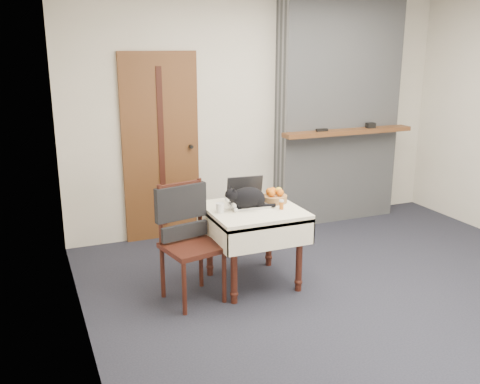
% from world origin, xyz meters
% --- Properties ---
extents(ground, '(4.50, 4.50, 0.00)m').
position_xyz_m(ground, '(0.00, 0.00, 0.00)').
color(ground, black).
rests_on(ground, ground).
extents(room_shell, '(4.52, 4.01, 2.61)m').
position_xyz_m(room_shell, '(0.00, 0.46, 1.76)').
color(room_shell, beige).
rests_on(room_shell, ground).
extents(door, '(0.82, 0.10, 2.00)m').
position_xyz_m(door, '(-1.20, 1.97, 1.00)').
color(door, brown).
rests_on(door, ground).
extents(chimney, '(1.62, 0.48, 2.60)m').
position_xyz_m(chimney, '(0.90, 1.85, 1.30)').
color(chimney, gray).
rests_on(chimney, ground).
extents(side_table, '(0.78, 0.78, 0.70)m').
position_xyz_m(side_table, '(-0.77, 0.52, 0.59)').
color(side_table, '#33120E').
rests_on(side_table, ground).
extents(laptop, '(0.35, 0.31, 0.24)m').
position_xyz_m(laptop, '(-0.78, 0.62, 0.76)').
color(laptop, '#B7B7BC').
rests_on(laptop, side_table).
extents(cat, '(0.46, 0.20, 0.22)m').
position_xyz_m(cat, '(-0.82, 0.52, 0.79)').
color(cat, black).
rests_on(cat, side_table).
extents(cream_jar, '(0.07, 0.07, 0.08)m').
position_xyz_m(cream_jar, '(-1.08, 0.51, 0.74)').
color(cream_jar, silver).
rests_on(cream_jar, side_table).
extents(pill_bottle, '(0.04, 0.04, 0.08)m').
position_xyz_m(pill_bottle, '(-0.56, 0.39, 0.74)').
color(pill_bottle, '#A35014').
rests_on(pill_bottle, side_table).
extents(fruit_basket, '(0.22, 0.22, 0.13)m').
position_xyz_m(fruit_basket, '(-0.52, 0.61, 0.75)').
color(fruit_basket, '#AA6F44').
rests_on(fruit_basket, side_table).
extents(desk_clutter, '(0.13, 0.02, 0.01)m').
position_xyz_m(desk_clutter, '(-0.55, 0.59, 0.70)').
color(desk_clutter, black).
rests_on(desk_clutter, side_table).
extents(chair, '(0.52, 0.52, 0.98)m').
position_xyz_m(chair, '(-1.38, 0.50, 0.63)').
color(chair, '#33120E').
rests_on(chair, ground).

